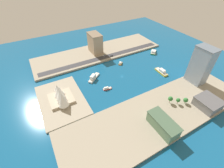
{
  "coord_description": "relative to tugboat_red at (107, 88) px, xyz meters",
  "views": [
    {
      "loc": [
        -159.33,
        106.21,
        143.7
      ],
      "look_at": [
        -10.9,
        23.6,
        1.55
      ],
      "focal_mm": 24.64,
      "sensor_mm": 36.0,
      "label": 1
    }
  ],
  "objects": [
    {
      "name": "terminal_long_green",
      "position": [
        -86.1,
        -20.45,
        8.35
      ],
      "size": [
        35.74,
        15.97,
        13.75
      ],
      "color": "slate",
      "rests_on": "quay_west"
    },
    {
      "name": "traffic_light_waterfront",
      "position": [
        68.9,
        -42.68,
        5.78
      ],
      "size": [
        0.36,
        0.36,
        6.5
      ],
      "color": "black",
      "rests_on": "quay_east"
    },
    {
      "name": "warehouse_low_gray",
      "position": [
        -89.27,
        -89.81,
        7.12
      ],
      "size": [
        26.53,
        25.46,
        11.3
      ],
      "color": "gray",
      "rests_on": "quay_west"
    },
    {
      "name": "water_taxi_orange",
      "position": [
        46.73,
        -50.7,
        0.16
      ],
      "size": [
        9.33,
        10.16,
        4.29
      ],
      "color": "orange",
      "rests_on": "ground_plane"
    },
    {
      "name": "park_tree_cluster",
      "position": [
        -67.84,
        -62.52,
        7.4
      ],
      "size": [
        15.53,
        21.8,
        9.64
      ],
      "color": "brown",
      "rests_on": "quay_west"
    },
    {
      "name": "road_strip",
      "position": [
        76.24,
        -34.28,
        1.52
      ],
      "size": [
        11.86,
        228.0,
        0.15
      ],
      "primitive_type": "cube",
      "color": "#38383D",
      "rests_on": "quay_east"
    },
    {
      "name": "apartment_midrise_tan",
      "position": [
        102.12,
        -29.3,
        19.17
      ],
      "size": [
        31.2,
        18.94,
        35.4
      ],
      "color": "tan",
      "rests_on": "quay_east"
    },
    {
      "name": "tower_tall_glass",
      "position": [
        -48.37,
        -118.85,
        27.97
      ],
      "size": [
        25.26,
        18.3,
        52.99
      ],
      "color": "#8C9EB2",
      "rests_on": "quay_west"
    },
    {
      "name": "van_white",
      "position": [
        80.36,
        -37.22,
        2.42
      ],
      "size": [
        2.16,
        4.7,
        1.72
      ],
      "color": "black",
      "rests_on": "road_strip"
    },
    {
      "name": "ferry_yellow_fast",
      "position": [
        -7.08,
        -94.05,
        1.01
      ],
      "size": [
        25.29,
        8.37,
        6.72
      ],
      "color": "yellow",
      "rests_on": "ground_plane"
    },
    {
      "name": "suv_black",
      "position": [
        72.96,
        -47.88,
        2.34
      ],
      "size": [
        1.87,
        5.07,
        1.5
      ],
      "color": "black",
      "rests_on": "road_strip"
    },
    {
      "name": "peninsula_point",
      "position": [
        9.52,
        61.29,
        -0.43
      ],
      "size": [
        82.34,
        54.33,
        2.0
      ],
      "primitive_type": "cube",
      "color": "#A89E89",
      "rests_on": "ground_plane"
    },
    {
      "name": "ground_plane",
      "position": [
        15.79,
        -34.28,
        -1.43
      ],
      "size": [
        440.0,
        440.0,
        0.0
      ],
      "primitive_type": "plane",
      "color": "#145684"
    },
    {
      "name": "quay_east",
      "position": [
        100.22,
        -34.28,
        0.01
      ],
      "size": [
        70.0,
        240.0,
        2.87
      ],
      "primitive_type": "cube",
      "color": "#9E937F",
      "rests_on": "ground_plane"
    },
    {
      "name": "ferry_green_doubledeck",
      "position": [
        49.81,
        -126.69,
        0.7
      ],
      "size": [
        19.77,
        20.33,
        5.6
      ],
      "color": "#2D8C4C",
      "rests_on": "ground_plane"
    },
    {
      "name": "opera_landmark",
      "position": [
        6.9,
        61.29,
        8.8
      ],
      "size": [
        43.6,
        29.38,
        20.93
      ],
      "color": "#BCAD93",
      "rests_on": "peninsula_point"
    },
    {
      "name": "tugboat_red",
      "position": [
        0.0,
        0.0,
        0.0
      ],
      "size": [
        5.78,
        13.23,
        3.97
      ],
      "color": "red",
      "rests_on": "ground_plane"
    },
    {
      "name": "ferry_white_commuter",
      "position": [
        31.03,
        6.6,
        1.36
      ],
      "size": [
        20.57,
        23.94,
        7.79
      ],
      "color": "silver",
      "rests_on": "ground_plane"
    },
    {
      "name": "quay_west",
      "position": [
        -68.65,
        -34.28,
        0.01
      ],
      "size": [
        70.0,
        240.0,
        2.87
      ],
      "primitive_type": "cube",
      "color": "#9E937F",
      "rests_on": "ground_plane"
    }
  ]
}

